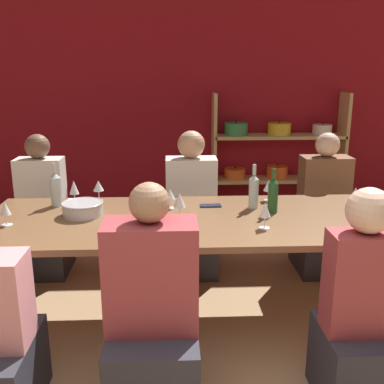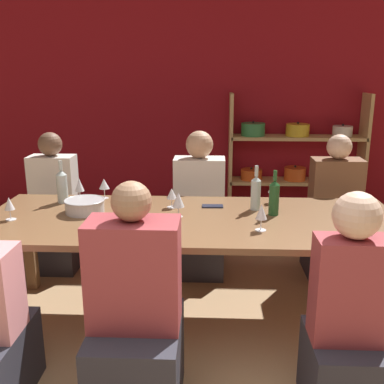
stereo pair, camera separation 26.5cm
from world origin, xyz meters
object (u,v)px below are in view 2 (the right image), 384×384
object	(u,v)px
person_near_a	(345,334)
mixing_bowl	(85,205)
wine_bottle_green	(256,192)
wine_glass_red_e	(172,194)
wine_glass_white_a	(362,198)
wine_glass_empty_a	(273,188)
wine_glass_red_a	(79,186)
wine_glass_white_b	(9,205)
wine_bottle_dark	(274,197)
wine_glass_red_d	(261,213)
shelf_unit	(294,170)
dining_table	(191,228)
person_far_b	(199,221)
wine_glass_red_c	(104,184)
cell_phone	(213,206)
person_near_b	(136,332)
wine_bottle_amber	(62,186)
person_far_a	(56,219)
person_far_c	(332,226)
wine_glass_red_b	(178,200)

from	to	relation	value
person_near_a	mixing_bowl	bearing A→B (deg)	149.03
wine_bottle_green	wine_glass_red_e	world-z (taller)	wine_bottle_green
wine_glass_white_a	wine_glass_empty_a	bearing A→B (deg)	160.28
wine_glass_red_a	wine_glass_white_b	bearing A→B (deg)	-129.01
mixing_bowl	wine_bottle_dark	xyz separation A→B (m)	(1.29, 0.00, 0.08)
wine_glass_empty_a	wine_glass_red_d	distance (m)	0.62
wine_glass_white_b	person_near_a	distance (m)	2.16
wine_glass_red_d	person_near_a	distance (m)	0.83
shelf_unit	wine_glass_empty_a	size ratio (longest dim) A/B	9.27
shelf_unit	wine_glass_red_a	bearing A→B (deg)	-136.74
dining_table	wine_bottle_green	xyz separation A→B (m)	(0.44, 0.20, 0.20)
person_far_b	wine_glass_white_a	bearing A→B (deg)	149.03
wine_bottle_green	wine_glass_red_c	size ratio (longest dim) A/B	2.03
wine_glass_red_d	shelf_unit	bearing A→B (deg)	75.36
wine_glass_red_a	cell_phone	xyz separation A→B (m)	(0.98, -0.07, -0.12)
wine_glass_red_a	wine_bottle_dark	bearing A→B (deg)	-9.55
wine_glass_white_a	wine_glass_red_d	bearing A→B (deg)	-151.39
wine_glass_red_c	person_far_b	world-z (taller)	person_far_b
wine_bottle_dark	person_near_b	size ratio (longest dim) A/B	0.25
wine_glass_red_e	wine_glass_red_d	bearing A→B (deg)	-37.14
wine_bottle_green	wine_bottle_dark	world-z (taller)	wine_bottle_green
dining_table	wine_bottle_amber	distance (m)	1.04
wine_bottle_green	person_near_a	world-z (taller)	person_near_a
person_near_a	person_far_b	bearing A→B (deg)	114.60
wine_glass_red_d	person_far_b	xyz separation A→B (m)	(-0.41, 1.07, -0.43)
person_far_b	dining_table	bearing A→B (deg)	88.18
person_far_a	person_far_c	distance (m)	2.39
shelf_unit	wine_glass_red_b	world-z (taller)	shelf_unit
wine_glass_empty_a	person_near_b	bearing A→B (deg)	-123.98
wine_bottle_dark	wine_bottle_amber	xyz separation A→B (m)	(-1.52, 0.23, 0.00)
wine_glass_red_d	person_near_b	xyz separation A→B (m)	(-0.68, -0.62, -0.44)
shelf_unit	wine_glass_red_a	world-z (taller)	shelf_unit
person_far_c	wine_glass_red_c	bearing A→B (deg)	11.50
wine_glass_empty_a	person_near_b	xyz separation A→B (m)	(-0.82, -1.22, -0.44)
wine_glass_red_b	person_near_b	size ratio (longest dim) A/B	0.14
wine_glass_red_e	person_near_b	world-z (taller)	person_near_b
wine_bottle_dark	wine_bottle_amber	world-z (taller)	wine_bottle_amber
wine_glass_red_e	person_far_b	bearing A→B (deg)	74.37
wine_bottle_dark	cell_phone	world-z (taller)	wine_bottle_dark
wine_glass_red_a	person_near_a	xyz separation A→B (m)	(1.64, -1.16, -0.44)
wine_bottle_dark	person_near_a	size ratio (longest dim) A/B	0.26
dining_table	wine_glass_red_b	distance (m)	0.21
wine_bottle_green	person_far_c	distance (m)	1.04
wine_glass_red_c	cell_phone	size ratio (longest dim) A/B	1.02
wine_glass_red_c	wine_glass_empty_a	xyz separation A→B (m)	(1.27, -0.05, 0.00)
wine_glass_red_a	person_near_a	size ratio (longest dim) A/B	0.15
wine_glass_white_b	cell_phone	distance (m)	1.37
wine_glass_red_b	cell_phone	distance (m)	0.35
wine_glass_red_d	person_far_a	bearing A→B (deg)	146.73
wine_glass_white_a	wine_glass_white_b	xyz separation A→B (m)	(-2.34, -0.27, -0.00)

